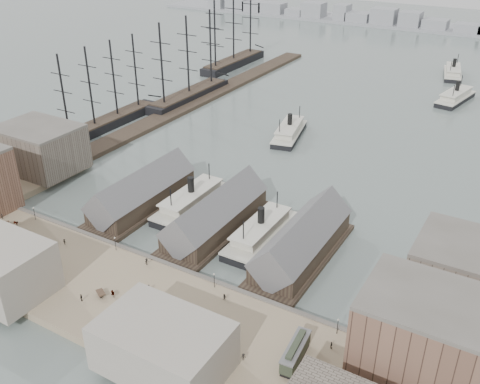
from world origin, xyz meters
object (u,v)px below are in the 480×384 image
Objects in this scene: tram at (295,353)px; horse_cart_center at (109,293)px; horse_cart_right at (195,321)px; ferry_docked_west at (192,200)px; horse_cart_left at (14,223)px.

tram reaches higher than horse_cart_center.
tram reaches higher than horse_cart_right.
ferry_docked_west reaches higher than tram.
horse_cart_left reaches higher than horse_cart_right.
horse_cart_center is (43.54, -9.36, -0.01)m from horse_cart_left.
tram is 44.58m from horse_cart_center.
horse_cart_left is at bearing 60.93° from horse_cart_right.
horse_cart_center is at bearing -59.91° from horse_cart_left.
tram is 22.47m from horse_cart_right.
horse_cart_center is 22.14m from horse_cart_right.
ferry_docked_west is 49.72m from horse_cart_left.
horse_cart_left is 0.93× the size of horse_cart_right.
horse_cart_right is at bearing -55.49° from horse_cart_center.
horse_cart_left is 0.91× the size of horse_cart_center.
ferry_docked_west is 68.09m from tram.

